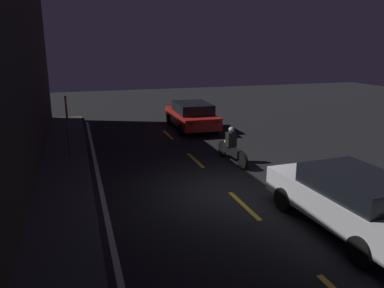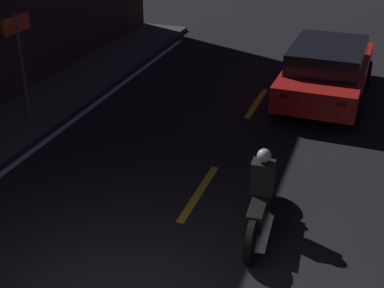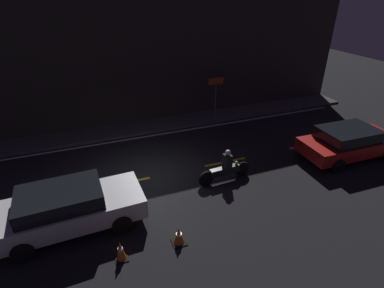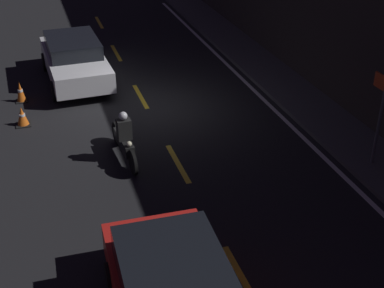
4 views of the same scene
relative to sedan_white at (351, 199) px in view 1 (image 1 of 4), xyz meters
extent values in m
plane|color=black|center=(3.06, 1.85, -0.80)|extent=(56.00, 56.00, 0.00)
cube|color=#424244|center=(3.06, 6.76, -0.74)|extent=(28.00, 1.74, 0.13)
cube|color=#2D2826|center=(3.06, 7.78, 2.70)|extent=(28.00, 0.30, 7.01)
cube|color=gold|center=(2.06, 1.85, -0.80)|extent=(2.00, 0.14, 0.01)
cube|color=gold|center=(6.56, 1.85, -0.80)|extent=(2.00, 0.14, 0.01)
cube|color=gold|center=(11.06, 1.85, -0.80)|extent=(2.00, 0.14, 0.01)
cube|color=silver|center=(3.06, 5.65, -0.80)|extent=(25.20, 0.14, 0.01)
cube|color=silver|center=(0.06, 0.00, -0.13)|extent=(4.66, 2.06, 0.68)
cube|color=black|center=(-0.17, -0.01, 0.45)|extent=(2.59, 1.79, 0.49)
cylinder|color=black|center=(1.44, 0.98, -0.47)|extent=(0.66, 0.21, 0.65)
cylinder|color=black|center=(1.52, -0.86, -0.47)|extent=(0.66, 0.21, 0.65)
cylinder|color=black|center=(-1.40, 0.87, -0.47)|extent=(0.66, 0.21, 0.65)
cube|color=red|center=(12.06, 0.30, -0.18)|extent=(4.60, 2.01, 0.61)
cube|color=black|center=(11.83, 0.31, 0.39)|extent=(2.55, 1.77, 0.52)
cube|color=red|center=(9.83, 0.98, -0.03)|extent=(0.07, 0.20, 0.10)
cube|color=red|center=(9.80, -0.25, -0.03)|extent=(0.07, 0.20, 0.10)
cylinder|color=black|center=(13.49, 1.19, -0.49)|extent=(0.63, 0.20, 0.63)
cylinder|color=black|center=(13.44, -0.66, -0.49)|extent=(0.63, 0.20, 0.63)
cylinder|color=black|center=(10.67, 1.27, -0.49)|extent=(0.63, 0.20, 0.63)
cylinder|color=black|center=(10.62, -0.59, -0.49)|extent=(0.63, 0.20, 0.63)
cylinder|color=black|center=(6.70, 0.65, -0.48)|extent=(0.65, 0.12, 0.65)
cylinder|color=black|center=(5.03, 0.53, -0.48)|extent=(0.65, 0.14, 0.65)
cube|color=black|center=(5.86, 0.59, -0.33)|extent=(1.30, 0.33, 0.30)
sphere|color=#F2EABF|center=(6.41, 0.63, -0.10)|extent=(0.14, 0.14, 0.14)
cube|color=black|center=(5.96, 0.60, 0.10)|extent=(0.30, 0.38, 0.55)
sphere|color=silver|center=(5.96, 0.60, 0.48)|extent=(0.22, 0.22, 0.22)
cube|color=black|center=(1.30, -1.92, -0.79)|extent=(0.37, 0.37, 0.03)
cone|color=orange|center=(1.30, -1.92, -0.45)|extent=(0.29, 0.29, 0.64)
cylinder|color=white|center=(1.30, -1.92, -0.42)|extent=(0.16, 0.16, 0.08)
cube|color=black|center=(3.06, -1.92, -0.79)|extent=(0.44, 0.44, 0.03)
cone|color=orange|center=(3.06, -1.92, -0.50)|extent=(0.34, 0.34, 0.55)
cylinder|color=white|center=(3.06, -1.92, -0.47)|extent=(0.19, 0.19, 0.07)
cylinder|color=#4C4C51|center=(8.20, 6.57, 0.53)|extent=(0.08, 0.08, 2.40)
cube|color=red|center=(8.20, 6.57, 1.48)|extent=(0.90, 0.05, 0.36)
camera|label=1|loc=(-6.89, 6.20, 3.63)|focal=35.00mm
camera|label=2|loc=(-1.23, -0.78, 4.35)|focal=50.00mm
camera|label=3|loc=(1.02, -8.39, 6.27)|focal=28.00mm
camera|label=4|loc=(18.07, -1.36, 6.40)|focal=50.00mm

